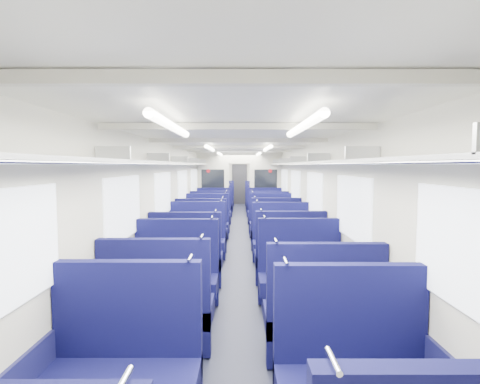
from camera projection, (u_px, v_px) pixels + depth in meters
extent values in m
cube|color=black|center=(239.00, 239.00, 9.75)|extent=(2.80, 18.00, 0.01)
cube|color=silver|center=(239.00, 149.00, 9.58)|extent=(2.80, 18.00, 0.01)
cube|color=beige|center=(186.00, 194.00, 9.66)|extent=(0.02, 18.00, 2.35)
cube|color=#111139|center=(187.00, 226.00, 9.72)|extent=(0.03, 17.90, 0.70)
cube|color=beige|center=(293.00, 194.00, 9.66)|extent=(0.02, 18.00, 2.35)
cube|color=#111139|center=(292.00, 226.00, 9.72)|extent=(0.03, 17.90, 0.70)
cube|color=beige|center=(240.00, 180.00, 18.64)|extent=(2.80, 0.02, 2.35)
cube|color=#B2B5BA|center=(192.00, 164.00, 9.61)|extent=(0.34, 17.40, 0.04)
cylinder|color=silver|center=(199.00, 165.00, 9.61)|extent=(0.02, 17.40, 0.02)
cube|color=#B2B5BA|center=(113.00, 153.00, 3.61)|extent=(0.34, 0.03, 0.14)
cube|color=#B2B5BA|center=(158.00, 158.00, 5.61)|extent=(0.34, 0.03, 0.14)
cube|color=#B2B5BA|center=(180.00, 160.00, 7.60)|extent=(0.34, 0.03, 0.14)
cube|color=#B2B5BA|center=(192.00, 161.00, 9.60)|extent=(0.34, 0.03, 0.14)
cube|color=#B2B5BA|center=(200.00, 162.00, 11.59)|extent=(0.34, 0.03, 0.14)
cube|color=#B2B5BA|center=(206.00, 162.00, 13.59)|extent=(0.34, 0.03, 0.14)
cube|color=#B2B5BA|center=(211.00, 163.00, 15.58)|extent=(0.34, 0.03, 0.14)
cube|color=#B2B5BA|center=(214.00, 163.00, 17.58)|extent=(0.34, 0.03, 0.14)
cube|color=#B2B5BA|center=(286.00, 164.00, 9.61)|extent=(0.34, 17.40, 0.04)
cylinder|color=silver|center=(279.00, 165.00, 9.61)|extent=(0.02, 17.40, 0.02)
cube|color=#B2B5BA|center=(362.00, 153.00, 3.62)|extent=(0.34, 0.03, 0.14)
cube|color=#B2B5BA|center=(319.00, 158.00, 5.61)|extent=(0.34, 0.03, 0.14)
cube|color=#B2B5BA|center=(298.00, 160.00, 7.61)|extent=(0.34, 0.03, 0.14)
cube|color=#B2B5BA|center=(286.00, 161.00, 9.60)|extent=(0.34, 0.03, 0.14)
cube|color=#B2B5BA|center=(278.00, 162.00, 11.59)|extent=(0.34, 0.03, 0.14)
cube|color=#B2B5BA|center=(272.00, 162.00, 13.59)|extent=(0.34, 0.03, 0.14)
cube|color=#B2B5BA|center=(268.00, 163.00, 15.58)|extent=(0.34, 0.03, 0.14)
cube|color=#B2B5BA|center=(265.00, 163.00, 17.58)|extent=(0.34, 0.03, 0.14)
cube|color=white|center=(1.00, 253.00, 2.16)|extent=(0.02, 1.30, 0.75)
cube|color=white|center=(124.00, 208.00, 4.46)|extent=(0.02, 1.30, 0.75)
cube|color=white|center=(163.00, 193.00, 6.75)|extent=(0.02, 1.30, 0.75)
cube|color=white|center=(183.00, 186.00, 9.05)|extent=(0.02, 1.30, 0.75)
cube|color=white|center=(194.00, 182.00, 11.34)|extent=(0.02, 1.30, 0.75)
cube|color=white|center=(203.00, 179.00, 14.13)|extent=(0.02, 1.30, 0.75)
cube|color=white|center=(208.00, 177.00, 16.43)|extent=(0.02, 1.30, 0.75)
cube|color=white|center=(472.00, 253.00, 2.16)|extent=(0.02, 1.30, 0.75)
cube|color=white|center=(352.00, 208.00, 4.46)|extent=(0.02, 1.30, 0.75)
cube|color=white|center=(314.00, 193.00, 6.75)|extent=(0.02, 1.30, 0.75)
cube|color=white|center=(295.00, 186.00, 9.05)|extent=(0.02, 1.30, 0.75)
cube|color=white|center=(284.00, 182.00, 11.34)|extent=(0.02, 1.30, 0.75)
cube|color=white|center=(275.00, 179.00, 14.13)|extent=(0.02, 1.30, 0.75)
cube|color=white|center=(270.00, 177.00, 16.43)|extent=(0.02, 1.30, 0.75)
cube|color=beige|center=(235.00, 78.00, 1.60)|extent=(2.70, 0.06, 0.06)
cube|color=beige|center=(238.00, 127.00, 3.60)|extent=(2.70, 0.06, 0.06)
cube|color=beige|center=(239.00, 140.00, 5.59)|extent=(2.70, 0.06, 0.06)
cube|color=beige|center=(239.00, 147.00, 7.59)|extent=(2.70, 0.06, 0.06)
cube|color=beige|center=(239.00, 151.00, 9.58)|extent=(2.70, 0.06, 0.06)
cube|color=beige|center=(239.00, 153.00, 11.58)|extent=(2.70, 0.06, 0.06)
cube|color=beige|center=(239.00, 155.00, 13.57)|extent=(2.70, 0.06, 0.06)
cube|color=beige|center=(239.00, 156.00, 15.57)|extent=(2.70, 0.06, 0.06)
cube|color=beige|center=(239.00, 157.00, 17.56)|extent=(2.70, 0.06, 0.06)
cylinder|color=white|center=(172.00, 126.00, 3.10)|extent=(0.07, 1.60, 0.07)
cylinder|color=white|center=(210.00, 148.00, 7.09)|extent=(0.07, 1.60, 0.07)
cylinder|color=white|center=(220.00, 154.00, 10.58)|extent=(0.07, 1.60, 0.07)
cylinder|color=white|center=(226.00, 157.00, 15.07)|extent=(0.07, 1.60, 0.07)
cylinder|color=white|center=(303.00, 126.00, 3.10)|extent=(0.07, 1.60, 0.07)
cylinder|color=white|center=(267.00, 148.00, 7.09)|extent=(0.07, 1.60, 0.07)
cylinder|color=white|center=(258.00, 154.00, 10.58)|extent=(0.07, 1.60, 0.07)
cylinder|color=white|center=(253.00, 157.00, 15.07)|extent=(0.07, 1.60, 0.07)
cube|color=black|center=(240.00, 184.00, 18.59)|extent=(0.75, 0.06, 2.00)
cube|color=beige|center=(213.00, 188.00, 12.31)|extent=(1.05, 0.08, 2.35)
cube|color=black|center=(213.00, 182.00, 12.24)|extent=(0.76, 0.02, 0.80)
cylinder|color=#B90C16|center=(208.00, 171.00, 12.21)|extent=(0.12, 0.01, 0.12)
cube|color=beige|center=(266.00, 188.00, 12.31)|extent=(1.05, 0.08, 2.35)
cube|color=black|center=(266.00, 182.00, 12.24)|extent=(0.76, 0.02, 0.80)
cylinder|color=#B90C16|center=(270.00, 171.00, 12.21)|extent=(0.12, 0.01, 0.12)
cube|color=beige|center=(239.00, 158.00, 12.24)|extent=(0.70, 0.08, 0.35)
cylinder|color=silver|center=(123.00, 383.00, 1.19)|extent=(0.02, 0.17, 0.02)
cylinder|color=silver|center=(333.00, 361.00, 1.32)|extent=(0.02, 0.17, 0.02)
cube|color=#0E0F45|center=(129.00, 337.00, 2.84)|extent=(1.12, 0.11, 1.19)
cylinder|color=silver|center=(190.00, 258.00, 2.79)|extent=(0.02, 0.17, 0.02)
cube|color=#0E0F45|center=(349.00, 343.00, 2.75)|extent=(1.12, 0.11, 1.19)
cylinder|color=silver|center=(286.00, 261.00, 2.70)|extent=(0.02, 0.17, 0.02)
cube|color=#0E0F45|center=(160.00, 311.00, 3.94)|extent=(1.12, 0.59, 0.19)
cube|color=#0E0E39|center=(160.00, 333.00, 3.95)|extent=(1.03, 0.47, 0.29)
cube|color=#0E0F45|center=(155.00, 298.00, 3.68)|extent=(1.12, 0.11, 1.19)
cylinder|color=silver|center=(202.00, 237.00, 3.64)|extent=(0.02, 0.17, 0.02)
cube|color=#0E0F45|center=(320.00, 319.00, 3.73)|extent=(1.12, 0.59, 0.19)
cube|color=#0E0E39|center=(319.00, 342.00, 3.75)|extent=(1.03, 0.47, 0.29)
cube|color=#0E0F45|center=(326.00, 305.00, 3.48)|extent=(1.12, 0.11, 1.19)
cylinder|color=silver|center=(276.00, 241.00, 3.43)|extent=(0.02, 0.17, 0.02)
cube|color=#0E0F45|center=(175.00, 285.00, 4.81)|extent=(1.12, 0.59, 0.19)
cube|color=#0E0E39|center=(175.00, 303.00, 4.83)|extent=(1.03, 0.47, 0.29)
cube|color=#0E0F45|center=(177.00, 262.00, 5.03)|extent=(1.12, 0.11, 1.19)
cylinder|color=silver|center=(212.00, 217.00, 4.99)|extent=(0.02, 0.17, 0.02)
cube|color=#0E0F45|center=(301.00, 283.00, 4.86)|extent=(1.12, 0.59, 0.19)
cube|color=#0E0E39|center=(301.00, 301.00, 4.88)|extent=(1.03, 0.47, 0.29)
cube|color=#0E0F45|center=(299.00, 261.00, 5.08)|extent=(1.12, 0.11, 1.19)
cylinder|color=silver|center=(264.00, 217.00, 5.04)|extent=(0.02, 0.17, 0.02)
cube|color=#0E0F45|center=(188.00, 261.00, 6.01)|extent=(1.12, 0.59, 0.19)
cube|color=#0E0E39|center=(188.00, 275.00, 6.03)|extent=(1.03, 0.47, 0.29)
cube|color=#0E0F45|center=(185.00, 250.00, 5.75)|extent=(1.12, 0.11, 1.19)
cylinder|color=silver|center=(216.00, 211.00, 5.71)|extent=(0.02, 0.17, 0.02)
cube|color=#0E0F45|center=(289.00, 259.00, 6.14)|extent=(1.12, 0.59, 0.19)
cube|color=#0E0E39|center=(288.00, 273.00, 6.15)|extent=(1.03, 0.47, 0.29)
cube|color=#0E0F45|center=(291.00, 248.00, 5.88)|extent=(1.12, 0.11, 1.19)
cylinder|color=silver|center=(261.00, 210.00, 5.84)|extent=(0.02, 0.17, 0.02)
cube|color=#0E0F45|center=(196.00, 245.00, 7.23)|extent=(1.12, 0.59, 0.19)
cube|color=#0E0E39|center=(197.00, 257.00, 7.25)|extent=(1.03, 0.47, 0.29)
cube|color=#0E0F45|center=(198.00, 231.00, 7.45)|extent=(1.12, 0.11, 1.19)
cylinder|color=silver|center=(221.00, 200.00, 7.41)|extent=(0.02, 0.17, 0.02)
cube|color=#0E0F45|center=(282.00, 246.00, 7.08)|extent=(1.12, 0.59, 0.19)
cube|color=#0E0E39|center=(282.00, 259.00, 7.10)|extent=(1.03, 0.47, 0.29)
cube|color=#0E0F45|center=(281.00, 232.00, 7.30)|extent=(1.12, 0.11, 1.19)
cylinder|color=silver|center=(257.00, 201.00, 7.26)|extent=(0.02, 0.17, 0.02)
cube|color=#0E0F45|center=(202.00, 234.00, 8.33)|extent=(1.12, 0.59, 0.19)
cube|color=#0E0E39|center=(202.00, 245.00, 8.35)|extent=(1.03, 0.47, 0.29)
cube|color=#0E0F45|center=(201.00, 226.00, 8.07)|extent=(1.12, 0.11, 1.19)
cylinder|color=silver|center=(223.00, 198.00, 8.03)|extent=(0.02, 0.17, 0.02)
cube|color=#0E0F45|center=(275.00, 233.00, 8.53)|extent=(1.12, 0.59, 0.19)
cube|color=#0E0E39|center=(275.00, 243.00, 8.55)|extent=(1.03, 0.47, 0.29)
cube|color=#0E0F45|center=(276.00, 224.00, 8.27)|extent=(1.12, 0.11, 1.19)
cylinder|color=silver|center=(255.00, 197.00, 8.23)|extent=(0.02, 0.17, 0.02)
cube|color=#0E0F45|center=(206.00, 227.00, 9.37)|extent=(1.12, 0.59, 0.19)
cube|color=#0E0E39|center=(206.00, 236.00, 9.39)|extent=(1.03, 0.47, 0.29)
cube|color=#0E0F45|center=(207.00, 216.00, 9.59)|extent=(1.12, 0.11, 1.19)
cylinder|color=silver|center=(225.00, 193.00, 9.55)|extent=(0.02, 0.17, 0.02)
cube|color=#0E0F45|center=(271.00, 226.00, 9.52)|extent=(1.12, 0.59, 0.19)
cube|color=#0E0E39|center=(271.00, 235.00, 9.53)|extent=(1.03, 0.47, 0.29)
cube|color=#0E0F45|center=(271.00, 215.00, 9.74)|extent=(1.12, 0.11, 1.19)
cylinder|color=silver|center=(253.00, 192.00, 9.69)|extent=(0.02, 0.17, 0.02)
cube|color=#0E0F45|center=(211.00, 219.00, 10.73)|extent=(1.12, 0.59, 0.19)
cube|color=#0E0E39|center=(211.00, 227.00, 10.74)|extent=(1.03, 0.47, 0.29)
cube|color=#0E0F45|center=(210.00, 212.00, 10.47)|extent=(1.12, 0.11, 1.19)
cylinder|color=silver|center=(227.00, 190.00, 10.43)|extent=(0.02, 0.17, 0.02)
cube|color=#0E0F45|center=(268.00, 219.00, 10.66)|extent=(1.12, 0.59, 0.19)
cube|color=#0E0E39|center=(268.00, 227.00, 10.68)|extent=(1.03, 0.47, 0.29)
cube|color=#0E0F45|center=(269.00, 212.00, 10.40)|extent=(1.12, 0.11, 1.19)
cylinder|color=silver|center=(252.00, 190.00, 10.36)|extent=(0.02, 0.17, 0.02)
cube|color=#0E0F45|center=(213.00, 214.00, 11.73)|extent=(1.12, 0.59, 0.19)
cube|color=#0E0E39|center=(213.00, 222.00, 11.75)|extent=(1.03, 0.47, 0.29)
cube|color=#0E0F45|center=(214.00, 206.00, 11.95)|extent=(1.12, 0.11, 1.19)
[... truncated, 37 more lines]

